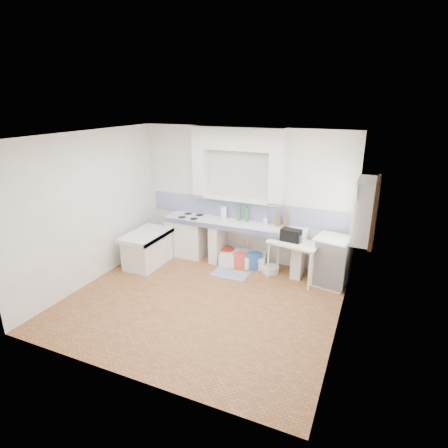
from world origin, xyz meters
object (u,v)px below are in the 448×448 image
at_px(sink, 243,259).
at_px(side_table, 293,261).
at_px(stove, 191,237).
at_px(fridge, 331,261).

bearing_deg(sink, side_table, -25.62).
relative_size(sink, side_table, 1.02).
distance_m(stove, sink, 1.27).
relative_size(side_table, fridge, 1.01).
relative_size(stove, side_table, 0.92).
distance_m(stove, side_table, 2.36).
height_order(stove, fridge, fridge).
relative_size(stove, sink, 0.90).
distance_m(sink, fridge, 1.83).
distance_m(side_table, fridge, 0.70).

